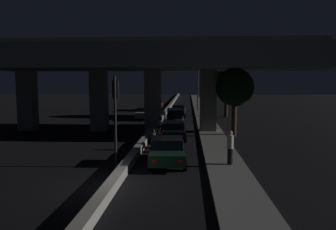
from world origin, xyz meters
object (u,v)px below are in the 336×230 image
(street_lamp, at_px, (195,82))
(pedestrian_on_sidewalk, at_px, (230,147))
(car_silver_third, at_px, (175,117))
(motorcycle_red_filtering_mid, at_px, (160,126))
(traffic_light_left_of_median, at_px, (115,105))
(car_black_second, at_px, (174,130))
(motorcycle_white_filtering_far, at_px, (165,116))
(car_dark_green_lead, at_px, (168,150))
(car_silver_lead_oncoming, at_px, (144,113))
(car_dark_red_second_oncoming, at_px, (155,104))
(motorcycle_blue_filtering_near, at_px, (153,141))
(car_dark_blue_fourth, at_px, (179,111))

(street_lamp, distance_m, pedestrian_on_sidewalk, 30.92)
(car_silver_third, height_order, motorcycle_red_filtering_mid, car_silver_third)
(traffic_light_left_of_median, xyz_separation_m, car_black_second, (2.70, 8.47, -2.53))
(traffic_light_left_of_median, xyz_separation_m, motorcycle_white_filtering_far, (1.22, 19.24, -2.64))
(car_dark_green_lead, xyz_separation_m, pedestrian_on_sidewalk, (3.33, -0.46, 0.31))
(car_silver_third, bearing_deg, street_lamp, -11.09)
(street_lamp, xyz_separation_m, pedestrian_on_sidewalk, (1.15, -30.71, -3.40))
(car_silver_lead_oncoming, bearing_deg, street_lamp, 144.49)
(car_dark_green_lead, relative_size, car_silver_third, 0.98)
(car_black_second, distance_m, car_silver_third, 7.22)
(car_dark_red_second_oncoming, relative_size, motorcycle_blue_filtering_near, 2.50)
(traffic_light_left_of_median, bearing_deg, car_dark_blue_fourth, 83.98)
(motorcycle_blue_filtering_near, relative_size, pedestrian_on_sidewalk, 1.05)
(car_silver_third, bearing_deg, car_dark_blue_fourth, -3.01)
(car_silver_third, bearing_deg, car_silver_lead_oncoming, 30.95)
(car_dark_green_lead, bearing_deg, car_dark_blue_fourth, -2.28)
(car_silver_third, relative_size, car_dark_blue_fourth, 1.06)
(car_black_second, relative_size, car_dark_blue_fourth, 1.10)
(car_dark_green_lead, xyz_separation_m, motorcycle_blue_filtering_near, (-1.17, 3.47, -0.14))
(car_dark_blue_fourth, bearing_deg, car_silver_lead_oncoming, 129.11)
(car_black_second, height_order, car_silver_lead_oncoming, car_silver_lead_oncoming)
(traffic_light_left_of_median, xyz_separation_m, street_lamp, (4.86, 31.04, 1.19))
(car_silver_lead_oncoming, bearing_deg, car_black_second, 15.04)
(motorcycle_red_filtering_mid, distance_m, pedestrian_on_sidewalk, 12.44)
(car_dark_blue_fourth, height_order, car_dark_red_second_oncoming, car_dark_red_second_oncoming)
(motorcycle_red_filtering_mid, relative_size, motorcycle_white_filtering_far, 0.99)
(car_silver_third, height_order, pedestrian_on_sidewalk, pedestrian_on_sidewalk)
(car_black_second, relative_size, car_dark_red_second_oncoming, 1.02)
(traffic_light_left_of_median, distance_m, pedestrian_on_sidewalk, 6.41)
(car_silver_third, height_order, motorcycle_white_filtering_far, car_silver_third)
(street_lamp, relative_size, car_silver_third, 1.62)
(car_black_second, height_order, motorcycle_red_filtering_mid, car_black_second)
(car_black_second, relative_size, car_silver_lead_oncoming, 1.17)
(motorcycle_blue_filtering_near, bearing_deg, motorcycle_white_filtering_far, -3.05)
(car_silver_lead_oncoming, distance_m, motorcycle_red_filtering_mid, 10.07)
(car_silver_lead_oncoming, bearing_deg, motorcycle_red_filtering_mid, 13.03)
(car_silver_third, distance_m, motorcycle_red_filtering_mid, 4.04)
(car_dark_green_lead, distance_m, car_silver_lead_oncoming, 21.14)
(car_dark_blue_fourth, height_order, pedestrian_on_sidewalk, pedestrian_on_sidewalk)
(car_black_second, xyz_separation_m, motorcycle_white_filtering_far, (-1.48, 10.77, -0.11))
(traffic_light_left_of_median, distance_m, car_dark_green_lead, 3.76)
(car_dark_green_lead, distance_m, motorcycle_blue_filtering_near, 3.67)
(car_silver_lead_oncoming, height_order, motorcycle_blue_filtering_near, car_silver_lead_oncoming)
(traffic_light_left_of_median, distance_m, car_dark_blue_fourth, 24.81)
(car_dark_green_lead, relative_size, motorcycle_red_filtering_mid, 2.37)
(car_silver_lead_oncoming, relative_size, motorcycle_white_filtering_far, 2.10)
(motorcycle_white_filtering_far, bearing_deg, car_dark_red_second_oncoming, 8.12)
(car_dark_blue_fourth, distance_m, motorcycle_blue_filtering_near, 20.31)
(pedestrian_on_sidewalk, bearing_deg, car_silver_third, 102.97)
(car_silver_lead_oncoming, distance_m, pedestrian_on_sidewalk, 22.47)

